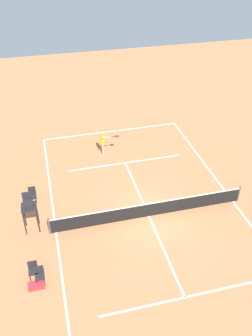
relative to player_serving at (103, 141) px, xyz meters
The scene contains 10 objects.
ground_plane 7.22m from the player_serving, 99.87° to the left, with size 60.00×60.00×0.00m, color #D37A4C.
court_lines 7.22m from the player_serving, 99.87° to the left, with size 10.62×20.15×0.01m.
tennis_net 7.16m from the player_serving, 99.87° to the left, with size 11.22×0.10×1.07m.
player_serving is the anchor object (origin of this frame).
tennis_ball 1.49m from the player_serving, 137.10° to the left, with size 0.07×0.07×0.07m, color #CCE033.
umpire_chair 8.29m from the player_serving, 50.85° to the left, with size 0.80×0.80×2.41m.
courtside_chair_near 11.29m from the player_serving, 63.60° to the left, with size 0.44×0.46×0.95m.
courtside_chair_mid 6.53m from the player_serving, 38.40° to the left, with size 0.44×0.46×0.95m.
courtside_chair_far 11.09m from the player_serving, 61.46° to the left, with size 0.44×0.46×0.95m.
equipment_bag 11.67m from the player_serving, 63.31° to the left, with size 0.76×0.32×0.30m, color red.
Camera 1 is at (5.01, 14.54, 14.28)m, focal length 38.95 mm.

